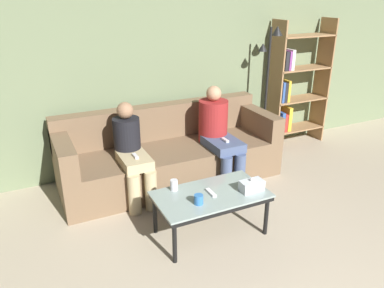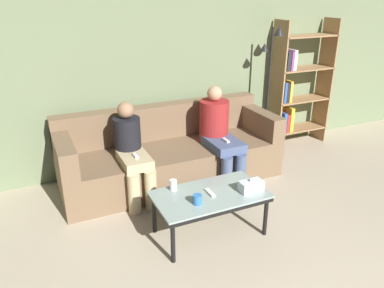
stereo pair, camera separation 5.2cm
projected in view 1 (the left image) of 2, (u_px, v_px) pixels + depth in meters
The scene contains 11 objects.
wall_back at pixel (151, 66), 4.60m from camera, with size 12.00×0.06×2.60m.
couch at pixel (169, 155), 4.53m from camera, with size 2.61×0.91×0.87m.
coffee_table at pixel (211, 198), 3.45m from camera, with size 1.04×0.57×0.43m.
cup_near_left at pixel (199, 199), 3.26m from camera, with size 0.08×0.08×0.09m.
cup_near_right at pixel (174, 185), 3.48m from camera, with size 0.07×0.07×0.10m.
tissue_box at pixel (252, 185), 3.47m from camera, with size 0.22×0.12×0.13m.
game_remote at pixel (211, 193), 3.43m from camera, with size 0.04×0.15×0.02m.
bookshelf at pixel (293, 88), 5.40m from camera, with size 0.89×0.32×1.81m.
standing_lamp at pixel (268, 79), 4.97m from camera, with size 0.31×0.26×1.74m.
seated_person_left_end at pixel (131, 151), 4.01m from camera, with size 0.31×0.68×1.07m.
seated_person_mid_left at pixel (218, 131), 4.44m from camera, with size 0.35×0.74×1.13m.
Camera 1 is at (-1.54, -0.56, 2.17)m, focal length 35.00 mm.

